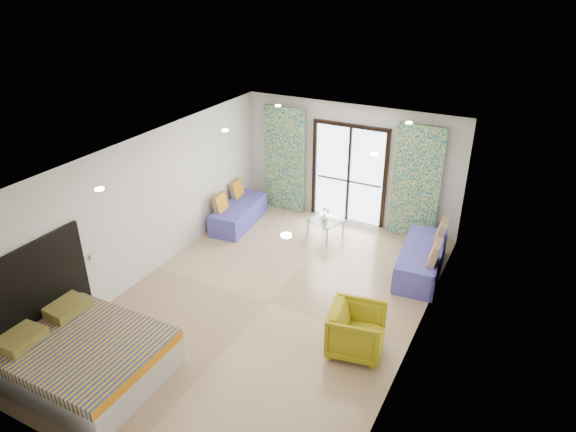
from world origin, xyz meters
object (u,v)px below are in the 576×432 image
at_px(daybed_right, 422,259).
at_px(armchair, 357,328).
at_px(coffee_table, 326,222).
at_px(bed, 85,357).
at_px(daybed_left, 238,213).

bearing_deg(daybed_right, armchair, -102.27).
height_order(coffee_table, armchair, armchair).
xyz_separation_m(daybed_right, coffee_table, (-2.21, 0.47, 0.07)).
height_order(bed, armchair, armchair).
bearing_deg(armchair, coffee_table, 20.41).
distance_m(coffee_table, armchair, 3.66).
bearing_deg(coffee_table, armchair, -59.14).
bearing_deg(daybed_left, coffee_table, 2.59).
bearing_deg(coffee_table, daybed_left, -170.98).
relative_size(daybed_right, coffee_table, 2.54).
xyz_separation_m(bed, armchair, (3.27, 2.26, 0.11)).
xyz_separation_m(daybed_right, armchair, (-0.33, -2.67, 0.12)).
relative_size(daybed_left, armchair, 2.17).
xyz_separation_m(daybed_left, daybed_right, (4.23, -0.15, 0.03)).
bearing_deg(armchair, daybed_left, 43.66).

